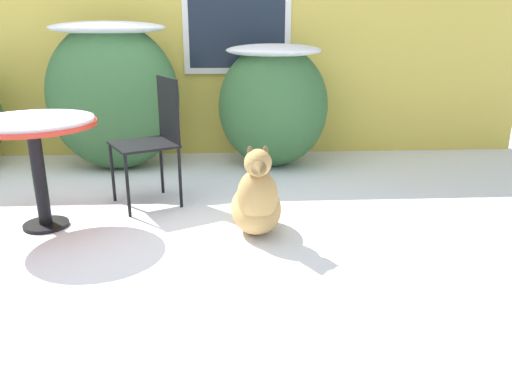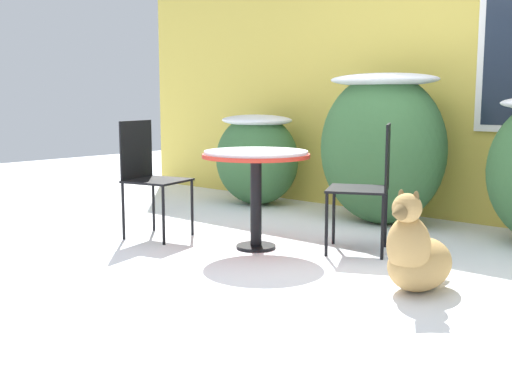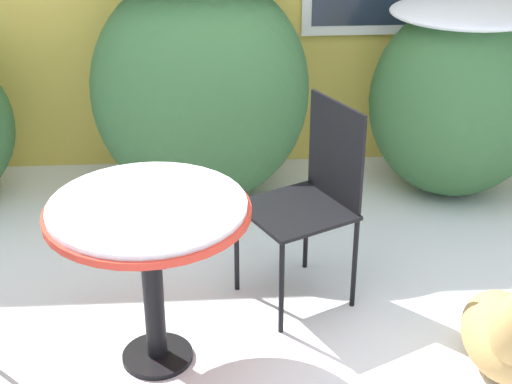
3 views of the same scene
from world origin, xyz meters
TOP-DOWN VIEW (x-y plane):
  - ground_plane at (0.00, 0.00)m, footprint 16.00×16.00m
  - shrub_middle at (-0.25, 1.61)m, footprint 1.24×0.76m
  - shrub_right at (1.26, 1.64)m, footprint 1.06×0.90m
  - patio_table at (-0.46, 0.12)m, footprint 0.82×0.82m
  - patio_chair_near_table at (0.25, 0.58)m, footprint 0.59×0.59m
  - dog at (1.00, -0.09)m, footprint 0.34×0.72m

SIDE VIEW (x-z plane):
  - ground_plane at x=0.00m, z-range 0.00..0.00m
  - dog at x=1.00m, z-range -0.09..0.54m
  - patio_chair_near_table at x=0.25m, z-range 0.06..1.02m
  - shrub_right at x=1.26m, z-range 0.04..1.21m
  - patio_table at x=-0.46m, z-range 0.27..1.02m
  - shrub_middle at x=-0.25m, z-range 0.04..1.41m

